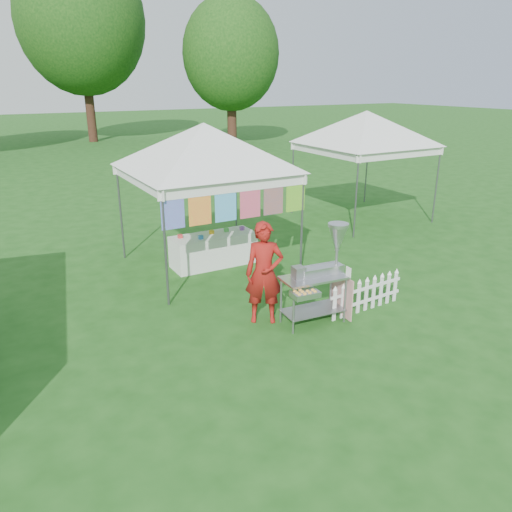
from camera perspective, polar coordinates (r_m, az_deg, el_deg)
ground at (r=8.00m, az=5.09°, el=-8.88°), size 120.00×120.00×0.00m
canopy_main at (r=10.13m, az=-6.00°, el=14.85°), size 4.24×4.24×3.45m
canopy_right at (r=14.41m, az=12.58°, el=15.89°), size 4.24×4.24×3.45m
tree_mid at (r=34.64m, az=-19.40°, el=24.07°), size 7.60×7.60×11.52m
tree_right at (r=31.14m, az=-2.89°, el=22.07°), size 5.60×5.60×8.42m
donut_cart at (r=8.08m, az=7.77°, el=-1.19°), size 1.23×0.76×1.63m
vendor at (r=8.05m, az=0.94°, el=-1.97°), size 0.74×0.66×1.69m
picket_fence at (r=8.82m, az=12.48°, el=-4.40°), size 1.62×0.12×0.56m
display_table at (r=10.76m, az=-4.87°, el=0.72°), size 1.80×0.70×0.68m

